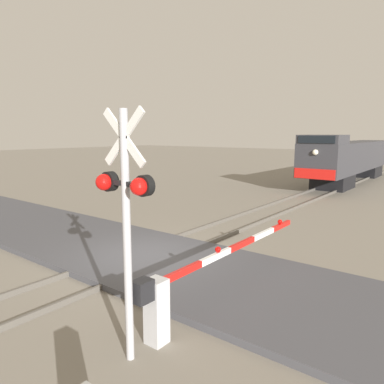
{
  "coord_description": "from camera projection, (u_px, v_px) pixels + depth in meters",
  "views": [
    {
      "loc": [
        7.86,
        -7.72,
        3.92
      ],
      "look_at": [
        1.02,
        1.08,
        2.12
      ],
      "focal_mm": 33.94,
      "sensor_mm": 36.0,
      "label": 1
    }
  ],
  "objects": [
    {
      "name": "ground_plane",
      "position": [
        145.0,
        260.0,
        11.4
      ],
      "size": [
        160.0,
        160.0,
        0.0
      ],
      "primitive_type": "plane",
      "color": "gray"
    },
    {
      "name": "rail_track_left",
      "position": [
        130.0,
        253.0,
        11.82
      ],
      "size": [
        0.08,
        80.0,
        0.15
      ],
      "primitive_type": "cube",
      "color": "#59544C",
      "rests_on": "ground_plane"
    },
    {
      "name": "rail_track_right",
      "position": [
        162.0,
        262.0,
        10.95
      ],
      "size": [
        0.08,
        80.0,
        0.15
      ],
      "primitive_type": "cube",
      "color": "#59544C",
      "rests_on": "ground_plane"
    },
    {
      "name": "road_surface",
      "position": [
        145.0,
        257.0,
        11.39
      ],
      "size": [
        36.0,
        4.57,
        0.17
      ],
      "primitive_type": "cube",
      "color": "#47474C",
      "rests_on": "ground_plane"
    },
    {
      "name": "locomotive",
      "position": [
        351.0,
        158.0,
        29.37
      ],
      "size": [
        2.72,
        17.7,
        3.84
      ],
      "color": "black",
      "rests_on": "ground_plane"
    },
    {
      "name": "crossing_signal",
      "position": [
        125.0,
        207.0,
        5.95
      ],
      "size": [
        1.18,
        0.33,
        4.34
      ],
      "color": "#ADADB2",
      "rests_on": "ground_plane"
    },
    {
      "name": "crossing_gate",
      "position": [
        187.0,
        284.0,
        7.44
      ],
      "size": [
        0.36,
        6.58,
        1.38
      ],
      "color": "silver",
      "rests_on": "ground_plane"
    }
  ]
}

